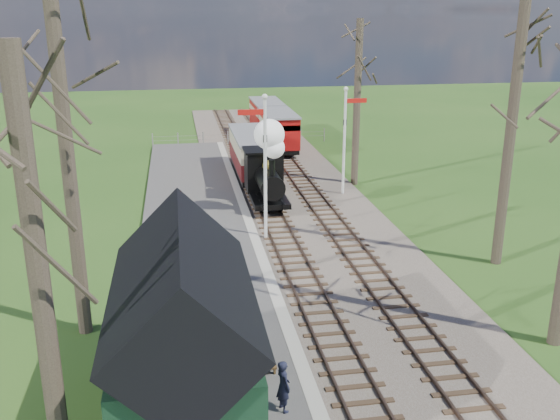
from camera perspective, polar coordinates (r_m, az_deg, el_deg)
The scene contains 18 objects.
distant_hills at distance 77.77m, azimuth -4.79°, elevation -1.43°, with size 114.40×48.00×22.02m.
ballast_bed at distance 32.70m, azimuth 0.66°, elevation 1.21°, with size 8.00×60.00×0.10m, color brown.
track_near at distance 32.49m, azimuth -1.60°, elevation 1.18°, with size 1.60×60.00×0.15m.
track_far at distance 32.93m, azimuth 2.89°, elevation 1.39°, with size 1.60×60.00×0.15m.
platform at distance 24.68m, azimuth -7.11°, elevation -4.48°, with size 5.00×44.00×0.20m, color #474442.
coping_strip at distance 24.85m, azimuth -1.79°, elevation -4.17°, with size 0.40×44.00×0.21m, color #B2AD9E.
station_shed at distance 14.70m, azimuth -8.73°, elevation -11.53°, with size 3.25×6.30×4.78m.
semaphore_near at distance 25.74m, azimuth -1.52°, elevation 4.83°, with size 1.22×0.24×6.22m.
semaphore_far at distance 32.58m, azimuth 6.05°, elevation 7.02°, with size 1.22×0.24×5.72m.
bare_trees at distance 20.18m, azimuth 6.76°, elevation 5.67°, with size 15.51×22.39×12.00m.
fence_line at distance 45.93m, azimuth -3.66°, elevation 6.69°, with size 12.60×0.08×1.00m.
locomotive at distance 30.35m, azimuth -1.21°, elevation 3.86°, with size 1.81×4.21×4.51m.
coach at distance 36.33m, azimuth -2.57°, elevation 5.29°, with size 2.11×7.22×2.22m.
red_carriage_a at distance 42.85m, azimuth -0.14°, elevation 7.29°, with size 2.15×5.33×2.26m.
red_carriage_b at distance 48.20m, azimuth -1.21°, elevation 8.47°, with size 2.15×5.33×2.26m.
sign_board at distance 18.84m, azimuth -4.26°, elevation -9.55°, with size 0.24×0.78×1.14m.
bench at distance 17.38m, azimuth -1.66°, elevation -12.84°, with size 0.44×1.35×0.76m.
person at distance 15.46m, azimuth 0.31°, elevation -15.77°, with size 0.49×0.32×1.34m, color black.
Camera 1 is at (-4.22, -8.83, 9.43)m, focal length 40.00 mm.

